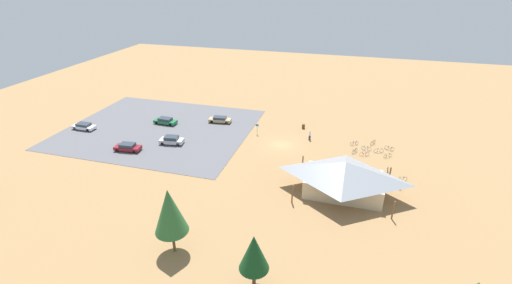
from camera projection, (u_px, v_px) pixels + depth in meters
ground at (281, 145)px, 65.79m from camera, size 160.00×160.00×0.00m
parking_lot_asphalt at (160, 128)px, 72.52m from camera, size 36.45×30.59×0.05m
bike_pavilion at (344, 175)px, 50.56m from camera, size 13.55×9.31×5.04m
trash_bin at (303, 126)px, 72.37m from camera, size 0.60×0.60×0.90m
lot_sign at (257, 128)px, 69.48m from camera, size 0.56×0.08×2.20m
pine_center at (170, 211)px, 38.59m from camera, size 3.75×3.75×8.39m
pine_east at (254, 253)px, 34.54m from camera, size 3.04×3.04×6.54m
bicycle_white_front_row at (379, 151)px, 62.86m from camera, size 1.70×0.61×0.85m
bicycle_green_edge_north at (389, 148)px, 63.67m from camera, size 1.62×0.71×0.82m
bicycle_yellow_trailside at (388, 156)px, 61.28m from camera, size 1.41×1.05×0.78m
bicycle_orange_edge_south at (373, 143)px, 65.72m from camera, size 0.93×1.51×0.82m
bicycle_red_yard_center at (364, 154)px, 61.73m from camera, size 1.64×0.69×0.82m
bicycle_silver_mid_cluster at (402, 179)px, 54.24m from camera, size 1.58×0.92×0.88m
bicycle_teal_by_bin at (366, 148)px, 63.64m from camera, size 1.72×0.49×0.85m
bicycle_purple_yard_left at (354, 143)px, 65.54m from camera, size 1.44×0.90×0.80m
bicycle_blue_near_sign at (388, 170)px, 56.85m from camera, size 0.48×1.75×0.87m
bicycle_black_lone_east at (355, 151)px, 62.74m from camera, size 0.87×1.53×0.85m
bicycle_white_near_porch at (401, 186)px, 52.66m from camera, size 0.81×1.49×0.86m
car_silver_end_stall at (172, 140)px, 65.85m from camera, size 4.55×2.48×1.49m
car_tan_far_end at (220, 119)px, 75.08m from camera, size 4.85×2.21×1.26m
car_white_back_corner at (84, 126)px, 71.85m from camera, size 4.71×1.98×1.27m
car_maroon_by_curb at (128, 147)px, 63.38m from camera, size 4.78×2.36×1.36m
car_green_near_entry at (165, 121)px, 74.35m from camera, size 4.84×2.07×1.31m
visitor_at_bikes at (310, 135)px, 67.28m from camera, size 0.40×0.37×1.84m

